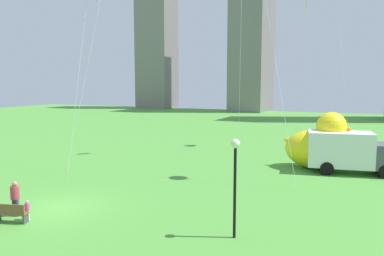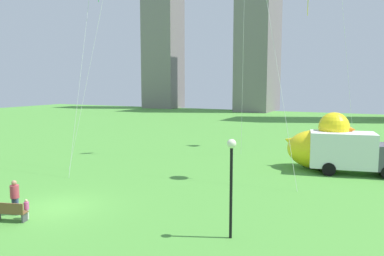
{
  "view_description": "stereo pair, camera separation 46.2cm",
  "coord_description": "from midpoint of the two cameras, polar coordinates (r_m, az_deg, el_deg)",
  "views": [
    {
      "loc": [
        13.79,
        -13.84,
        6.23
      ],
      "look_at": [
        4.47,
        6.27,
        3.59
      ],
      "focal_mm": 35.66,
      "sensor_mm": 36.0,
      "label": 1
    },
    {
      "loc": [
        14.2,
        -13.64,
        6.23
      ],
      "look_at": [
        4.47,
        6.27,
        3.59
      ],
      "focal_mm": 35.66,
      "sensor_mm": 36.0,
      "label": 2
    }
  ],
  "objects": [
    {
      "name": "person_child",
      "position": [
        19.31,
        -22.88,
        -10.98
      ],
      "size": [
        0.23,
        0.23,
        0.93
      ],
      "color": "silver",
      "rests_on": "ground"
    },
    {
      "name": "park_bench",
      "position": [
        19.27,
        -25.01,
        -11.26
      ],
      "size": [
        1.56,
        0.86,
        0.9
      ],
      "color": "brown",
      "rests_on": "ground"
    },
    {
      "name": "box_truck",
      "position": [
        28.44,
        23.29,
        -3.45
      ],
      "size": [
        6.2,
        3.31,
        2.85
      ],
      "color": "white",
      "rests_on": "ground"
    },
    {
      "name": "person_adult",
      "position": [
        20.02,
        -24.38,
        -9.21
      ],
      "size": [
        0.41,
        0.41,
        1.66
      ],
      "color": "#38476B",
      "rests_on": "ground"
    },
    {
      "name": "ground_plane",
      "position": [
        20.58,
        -18.91,
        -11.21
      ],
      "size": [
        140.0,
        140.0,
        0.0
      ],
      "primitive_type": "plane",
      "color": "#4F983A"
    },
    {
      "name": "city_skyline",
      "position": [
        81.23,
        15.82,
        14.71
      ],
      "size": [
        69.37,
        20.29,
        40.91
      ],
      "color": "gray",
      "rests_on": "ground"
    },
    {
      "name": "lamppost",
      "position": [
        15.24,
        6.77,
        -6.12
      ],
      "size": [
        0.37,
        0.37,
        4.04
      ],
      "color": "black",
      "rests_on": "ground"
    },
    {
      "name": "giant_inflatable_duck",
      "position": [
        29.11,
        19.09,
        -2.39
      ],
      "size": [
        5.02,
        3.22,
        4.16
      ],
      "color": "yellow",
      "rests_on": "ground"
    }
  ]
}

